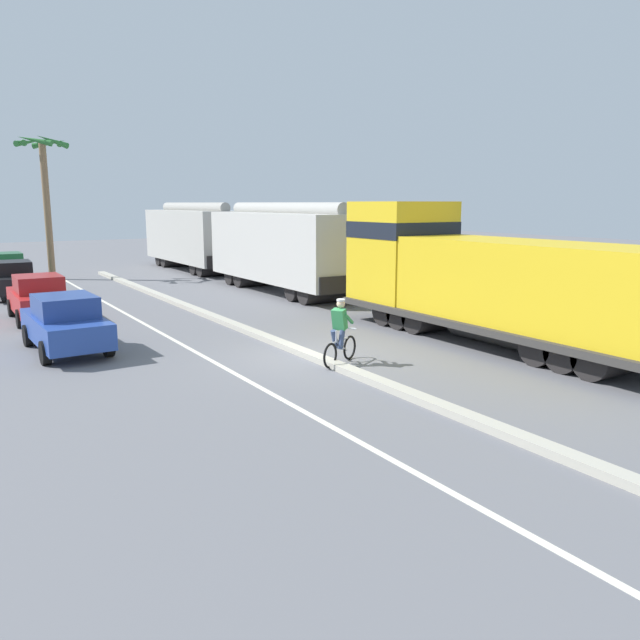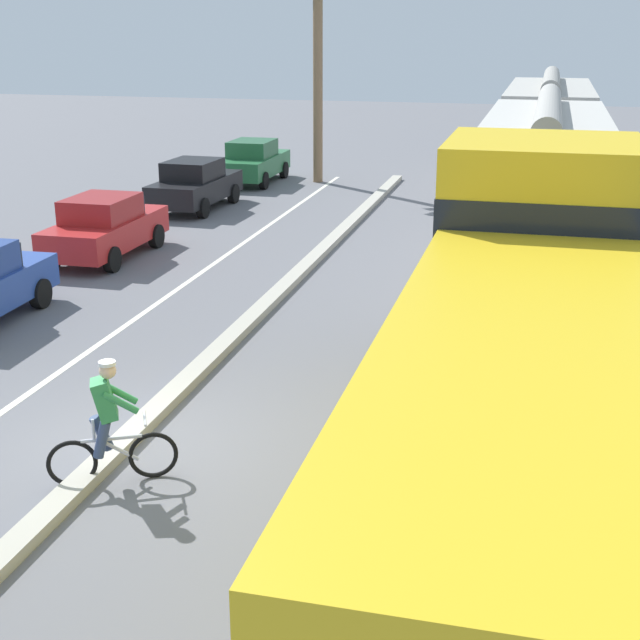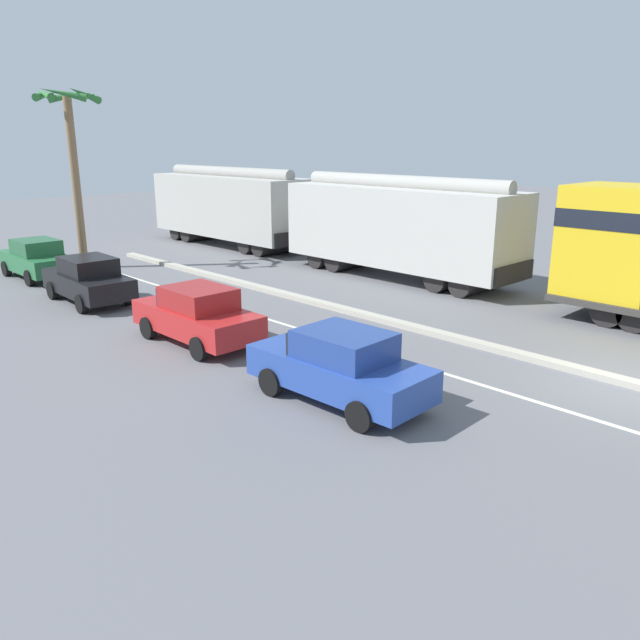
% 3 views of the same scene
% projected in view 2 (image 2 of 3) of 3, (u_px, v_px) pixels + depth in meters
% --- Properties ---
extents(ground_plane, '(120.00, 120.00, 0.00)m').
position_uv_depth(ground_plane, '(124.00, 447.00, 12.84)').
color(ground_plane, slate).
extents(median_curb, '(0.36, 36.00, 0.16)m').
position_uv_depth(median_curb, '(254.00, 316.00, 18.33)').
color(median_curb, '#B2AD9E').
rests_on(median_curb, ground).
extents(lane_stripe, '(0.14, 36.00, 0.01)m').
position_uv_depth(lane_stripe, '(147.00, 311.00, 18.91)').
color(lane_stripe, silver).
rests_on(lane_stripe, ground).
extents(locomotive, '(3.10, 11.61, 4.20)m').
position_uv_depth(locomotive, '(526.00, 384.00, 10.43)').
color(locomotive, gold).
rests_on(locomotive, ground).
extents(hopper_car_lead, '(2.90, 10.60, 4.18)m').
position_uv_depth(hopper_car_lead, '(543.00, 186.00, 21.52)').
color(hopper_car_lead, beige).
rests_on(hopper_car_lead, ground).
extents(hopper_car_middle, '(2.90, 10.60, 4.18)m').
position_uv_depth(hopper_car_middle, '(547.00, 132.00, 32.19)').
color(hopper_car_middle, '#B0ADA6').
rests_on(hopper_car_middle, ground).
extents(parked_car_red, '(1.85, 4.21, 1.62)m').
position_uv_depth(parked_car_red, '(105.00, 227.00, 23.00)').
color(parked_car_red, red).
rests_on(parked_car_red, ground).
extents(parked_car_black, '(1.95, 4.26, 1.62)m').
position_uv_depth(parked_car_black, '(195.00, 184.00, 29.09)').
color(parked_car_black, black).
rests_on(parked_car_black, ground).
extents(parked_car_green, '(1.85, 4.21, 1.62)m').
position_uv_depth(parked_car_green, '(254.00, 161.00, 33.96)').
color(parked_car_green, '#286B3D').
rests_on(parked_car_green, ground).
extents(cyclist, '(1.55, 0.85, 1.71)m').
position_uv_depth(cyclist, '(109.00, 426.00, 11.61)').
color(cyclist, black).
rests_on(cyclist, ground).
extents(palm_tree_near, '(2.72, 2.78, 7.69)m').
position_uv_depth(palm_tree_near, '(317.00, 28.00, 32.60)').
color(palm_tree_near, '#846647').
rests_on(palm_tree_near, ground).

